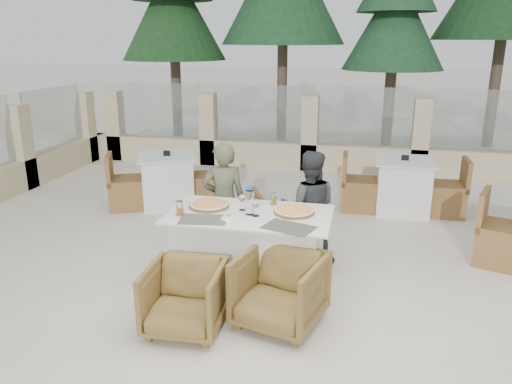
% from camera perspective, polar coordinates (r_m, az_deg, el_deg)
% --- Properties ---
extents(ground, '(80.00, 80.00, 0.00)m').
position_cam_1_polar(ground, '(5.23, -0.24, -10.32)').
color(ground, beige).
rests_on(ground, ground).
extents(sand_patch, '(30.00, 16.00, 0.01)m').
position_cam_1_polar(sand_patch, '(18.71, 9.39, 9.53)').
color(sand_patch, beige).
rests_on(sand_patch, ground).
extents(perimeter_wall_far, '(10.00, 0.34, 1.60)m').
position_cam_1_polar(perimeter_wall_far, '(9.52, 6.19, 7.30)').
color(perimeter_wall_far, beige).
rests_on(perimeter_wall_far, ground).
extents(pine_far_left, '(2.42, 2.42, 5.50)m').
position_cam_1_polar(pine_far_left, '(12.38, -9.43, 18.50)').
color(pine_far_left, '#1C431D').
rests_on(pine_far_left, ground).
extents(pine_mid_left, '(2.86, 2.86, 6.50)m').
position_cam_1_polar(pine_mid_left, '(12.22, 3.15, 21.06)').
color(pine_mid_left, '#1F4927').
rests_on(pine_mid_left, ground).
extents(pine_centre, '(2.20, 2.20, 5.00)m').
position_cam_1_polar(pine_centre, '(11.73, 15.52, 16.99)').
color(pine_centre, '#204B2A').
rests_on(pine_centre, ground).
extents(dining_table, '(1.60, 0.90, 0.77)m').
position_cam_1_polar(dining_table, '(5.03, -0.75, -6.61)').
color(dining_table, silver).
rests_on(dining_table, ground).
extents(placemat_near_left, '(0.49, 0.36, 0.00)m').
position_cam_1_polar(placemat_near_left, '(4.75, -6.03, -3.13)').
color(placemat_near_left, '#5B564E').
rests_on(placemat_near_left, dining_table).
extents(placemat_near_right, '(0.52, 0.43, 0.00)m').
position_cam_1_polar(placemat_near_right, '(4.53, 3.76, -4.06)').
color(placemat_near_right, '#4F4B44').
rests_on(placemat_near_right, dining_table).
extents(pizza_left, '(0.46, 0.46, 0.05)m').
position_cam_1_polar(pizza_left, '(5.08, -5.37, -1.43)').
color(pizza_left, '#E5561F').
rests_on(pizza_left, dining_table).
extents(pizza_right, '(0.50, 0.50, 0.05)m').
position_cam_1_polar(pizza_right, '(4.90, 4.37, -2.15)').
color(pizza_right, orange).
rests_on(pizza_right, dining_table).
extents(water_bottle, '(0.09, 0.09, 0.29)m').
position_cam_1_polar(water_bottle, '(4.82, -0.72, -0.96)').
color(water_bottle, silver).
rests_on(water_bottle, dining_table).
extents(wine_glass_centre, '(0.10, 0.10, 0.18)m').
position_cam_1_polar(wine_glass_centre, '(4.95, -1.58, -1.09)').
color(wine_glass_centre, silver).
rests_on(wine_glass_centre, dining_table).
extents(wine_glass_near, '(0.08, 0.08, 0.18)m').
position_cam_1_polar(wine_glass_near, '(4.78, -0.02, -1.74)').
color(wine_glass_near, silver).
rests_on(wine_glass_near, dining_table).
extents(beer_glass_left, '(0.09, 0.09, 0.15)m').
position_cam_1_polar(beer_glass_left, '(4.87, -8.71, -1.84)').
color(beer_glass_left, orange).
rests_on(beer_glass_left, dining_table).
extents(beer_glass_right, '(0.07, 0.07, 0.13)m').
position_cam_1_polar(beer_glass_right, '(5.13, 2.00, -0.78)').
color(beer_glass_right, gold).
rests_on(beer_glass_right, dining_table).
extents(olive_dish, '(0.14, 0.14, 0.04)m').
position_cam_1_polar(olive_dish, '(4.73, -3.15, -2.86)').
color(olive_dish, white).
rests_on(olive_dish, dining_table).
extents(armchair_far_left, '(0.93, 0.94, 0.65)m').
position_cam_1_polar(armchair_far_left, '(6.02, -2.70, -3.11)').
color(armchair_far_left, brown).
rests_on(armchair_far_left, ground).
extents(armchair_far_right, '(0.67, 0.68, 0.56)m').
position_cam_1_polar(armchair_far_right, '(5.61, 4.39, -5.21)').
color(armchair_far_right, brown).
rests_on(armchair_far_right, ground).
extents(armchair_near_left, '(0.66, 0.68, 0.59)m').
position_cam_1_polar(armchair_near_left, '(4.38, -8.15, -11.91)').
color(armchair_near_left, brown).
rests_on(armchair_near_left, ground).
extents(armchair_near_right, '(0.85, 0.87, 0.65)m').
position_cam_1_polar(armchair_near_right, '(4.41, 2.73, -11.11)').
color(armchair_near_right, brown).
rests_on(armchair_near_right, ground).
extents(diner_left, '(0.57, 0.46, 1.34)m').
position_cam_1_polar(diner_left, '(5.58, -3.69, -1.05)').
color(diner_left, '#51543D').
rests_on(diner_left, ground).
extents(diner_right, '(0.68, 0.56, 1.28)m').
position_cam_1_polar(diner_right, '(5.45, 6.05, -1.87)').
color(diner_right, '#333537').
rests_on(diner_right, ground).
extents(bg_table_a, '(1.83, 1.39, 0.77)m').
position_cam_1_polar(bg_table_a, '(7.52, -10.00, 1.27)').
color(bg_table_a, silver).
rests_on(bg_table_a, ground).
extents(bg_table_b, '(1.66, 0.85, 0.77)m').
position_cam_1_polar(bg_table_b, '(7.44, 16.41, 0.64)').
color(bg_table_b, silver).
rests_on(bg_table_b, ground).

